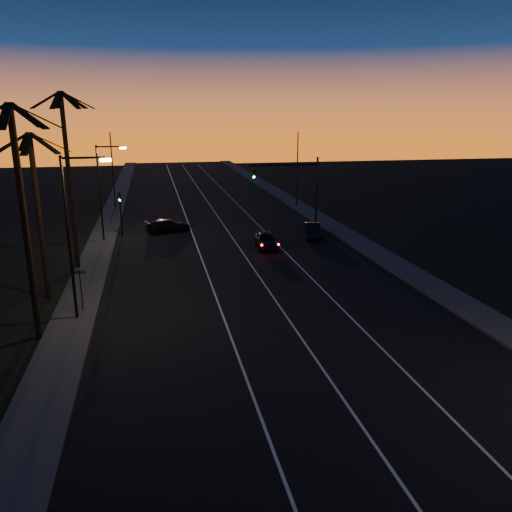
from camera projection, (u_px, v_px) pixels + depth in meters
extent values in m
cube|color=black|center=(241.00, 259.00, 39.28)|extent=(20.00, 170.00, 0.01)
cube|color=#363634|center=(92.00, 267.00, 37.06)|extent=(2.40, 170.00, 0.16)
cube|color=#363634|center=(373.00, 251.00, 41.46)|extent=(2.40, 170.00, 0.16)
cube|color=silver|center=(203.00, 261.00, 38.69)|extent=(0.12, 160.00, 0.01)
cube|color=silver|center=(247.00, 259.00, 39.37)|extent=(0.12, 160.00, 0.01)
cube|color=silver|center=(290.00, 256.00, 40.06)|extent=(0.12, 160.00, 0.01)
cylinder|color=black|center=(25.00, 228.00, 23.93)|extent=(0.32, 0.32, 11.50)
cube|color=black|center=(36.00, 116.00, 22.96)|extent=(2.18, 0.92, 1.18)
cube|color=black|center=(26.00, 116.00, 23.51)|extent=(1.25, 2.12, 1.18)
cube|color=black|center=(5.00, 116.00, 23.31)|extent=(1.34, 2.09, 1.18)
cube|color=black|center=(5.00, 116.00, 21.52)|extent=(0.45, 2.16, 1.18)
cube|color=black|center=(27.00, 116.00, 22.08)|extent=(1.95, 1.61, 1.18)
cylinder|color=black|center=(39.00, 219.00, 29.67)|extent=(0.32, 0.32, 10.00)
cube|color=black|center=(50.00, 142.00, 28.91)|extent=(2.18, 0.92, 1.18)
cube|color=black|center=(42.00, 142.00, 29.45)|extent=(1.25, 2.12, 1.18)
cube|color=black|center=(25.00, 142.00, 29.25)|extent=(1.34, 2.09, 1.18)
cube|color=black|center=(12.00, 143.00, 28.45)|extent=(2.18, 0.82, 1.18)
cube|color=black|center=(12.00, 143.00, 27.66)|extent=(1.90, 1.69, 1.18)
cube|color=black|center=(26.00, 144.00, 27.47)|extent=(0.45, 2.16, 1.18)
cube|color=black|center=(44.00, 143.00, 28.02)|extent=(1.95, 1.61, 1.18)
cylinder|color=black|center=(70.00, 184.00, 35.17)|extent=(0.32, 0.32, 12.50)
cube|color=black|center=(78.00, 100.00, 34.07)|extent=(2.18, 0.92, 1.18)
cube|color=black|center=(70.00, 100.00, 34.62)|extent=(1.25, 2.12, 1.18)
cube|color=black|center=(56.00, 100.00, 34.41)|extent=(1.34, 2.09, 1.18)
cube|color=black|center=(45.00, 100.00, 33.61)|extent=(2.18, 0.82, 1.18)
cube|color=black|center=(47.00, 100.00, 32.82)|extent=(1.90, 1.69, 1.18)
cube|color=black|center=(59.00, 99.00, 32.63)|extent=(0.45, 2.16, 1.18)
cube|color=black|center=(73.00, 100.00, 33.19)|extent=(1.95, 1.61, 1.18)
cylinder|color=black|center=(69.00, 241.00, 26.47)|extent=(0.16, 0.16, 9.00)
cylinder|color=black|center=(83.00, 158.00, 25.50)|extent=(2.20, 0.12, 0.12)
cube|color=#FECB65|center=(106.00, 160.00, 25.75)|extent=(0.55, 0.26, 0.16)
cylinder|color=black|center=(100.00, 195.00, 43.49)|extent=(0.16, 0.16, 8.50)
cylinder|color=black|center=(109.00, 147.00, 42.59)|extent=(2.20, 0.12, 0.12)
cube|color=#FECB65|center=(123.00, 148.00, 42.84)|extent=(0.55, 0.26, 0.16)
cylinder|color=black|center=(81.00, 291.00, 28.33)|extent=(0.06, 0.06, 2.60)
cube|color=#0C4918|center=(79.00, 272.00, 28.01)|extent=(0.70, 0.03, 0.20)
cylinder|color=black|center=(317.00, 193.00, 49.61)|extent=(0.20, 0.20, 7.00)
cylinder|color=black|center=(283.00, 165.00, 48.16)|extent=(7.00, 0.16, 0.16)
cube|color=black|center=(254.00, 173.00, 47.79)|extent=(0.32, 0.28, 1.00)
sphere|color=black|center=(254.00, 170.00, 47.54)|extent=(0.20, 0.20, 0.20)
sphere|color=black|center=(254.00, 174.00, 47.63)|extent=(0.20, 0.20, 0.20)
sphere|color=#14FF59|center=(254.00, 177.00, 47.72)|extent=(0.20, 0.20, 0.20)
cylinder|color=black|center=(121.00, 214.00, 46.26)|extent=(0.14, 0.14, 4.20)
cube|color=black|center=(120.00, 197.00, 45.82)|extent=(0.28, 0.25, 0.90)
sphere|color=black|center=(119.00, 194.00, 45.60)|extent=(0.18, 0.18, 0.18)
sphere|color=black|center=(119.00, 197.00, 45.68)|extent=(0.18, 0.18, 0.18)
sphere|color=#14FF59|center=(120.00, 200.00, 45.75)|extent=(0.18, 0.18, 0.18)
cylinder|color=black|center=(113.00, 171.00, 59.43)|extent=(0.14, 0.14, 9.00)
cylinder|color=black|center=(297.00, 170.00, 60.93)|extent=(0.14, 0.14, 9.00)
imported|color=black|center=(266.00, 240.00, 42.39)|extent=(1.94, 4.12, 1.36)
sphere|color=#FF0F05|center=(262.00, 245.00, 39.97)|extent=(0.18, 0.18, 0.18)
sphere|color=#FF0F05|center=(279.00, 244.00, 40.13)|extent=(0.18, 0.18, 0.18)
imported|color=black|center=(312.00, 230.00, 46.06)|extent=(2.33, 4.21, 1.32)
imported|color=black|center=(168.00, 226.00, 48.16)|extent=(4.70, 3.07, 1.27)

